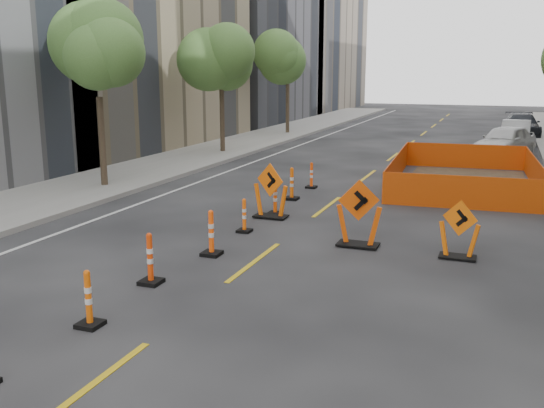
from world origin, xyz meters
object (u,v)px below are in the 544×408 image
at_px(channelizer_2, 88,298).
at_px(channelizer_3, 150,259).
at_px(channelizer_8, 311,175).
at_px(chevron_sign_center, 359,213).
at_px(chevron_sign_left, 271,191).
at_px(parked_car_near, 505,141).
at_px(parked_car_far, 521,125).
at_px(channelizer_6, 275,198).
at_px(parked_car_mid, 516,133).
at_px(channelizer_7, 292,184).
at_px(chevron_sign_right, 459,229).
at_px(channelizer_4, 211,233).
at_px(channelizer_5, 244,215).

relative_size(channelizer_2, channelizer_3, 0.94).
relative_size(channelizer_8, chevron_sign_center, 0.57).
bearing_deg(chevron_sign_left, parked_car_near, 89.76).
xyz_separation_m(parked_car_near, parked_car_far, (0.95, 10.37, -0.05)).
relative_size(channelizer_6, parked_car_mid, 0.23).
distance_m(channelizer_8, parked_car_near, 12.91).
bearing_deg(channelizer_7, channelizer_6, -84.05).
distance_m(channelizer_8, chevron_sign_right, 8.92).
relative_size(channelizer_4, parked_car_near, 0.24).
relative_size(chevron_sign_center, chevron_sign_right, 1.21).
xyz_separation_m(channelizer_8, parked_car_near, (6.54, 11.13, 0.31)).
distance_m(chevron_sign_left, parked_car_mid, 22.06).
height_order(channelizer_8, chevron_sign_center, chevron_sign_center).
height_order(channelizer_3, chevron_sign_right, chevron_sign_right).
distance_m(channelizer_5, channelizer_6, 2.17).
bearing_deg(channelizer_4, chevron_sign_right, 18.44).
bearing_deg(channelizer_3, channelizer_4, 82.47).
distance_m(chevron_sign_center, parked_car_mid, 23.26).
distance_m(channelizer_4, channelizer_6, 4.35).
distance_m(chevron_sign_center, parked_car_near, 18.17).
distance_m(channelizer_5, parked_car_mid, 23.75).
distance_m(channelizer_2, channelizer_5, 6.52).
xyz_separation_m(chevron_sign_right, parked_car_far, (1.83, 28.39, 0.05)).
distance_m(channelizer_7, parked_car_far, 24.83).
bearing_deg(parked_car_near, channelizer_4, -86.89).
bearing_deg(parked_car_near, parked_car_mid, 104.50).
height_order(channelizer_5, parked_car_near, parked_car_near).
xyz_separation_m(chevron_sign_center, chevron_sign_right, (2.36, -0.13, -0.15)).
xyz_separation_m(channelizer_2, parked_car_mid, (6.95, 29.23, 0.21)).
xyz_separation_m(channelizer_4, chevron_sign_center, (3.03, 1.93, 0.29)).
relative_size(channelizer_7, chevron_sign_left, 0.67).
xyz_separation_m(channelizer_5, parked_car_near, (6.38, 17.64, 0.32)).
height_order(channelizer_2, channelizer_8, channelizer_2).
bearing_deg(channelizer_2, chevron_sign_left, 89.26).
bearing_deg(parked_car_near, channelizer_8, -99.75).
distance_m(channelizer_6, parked_car_mid, 21.66).
distance_m(channelizer_6, channelizer_8, 4.35).
height_order(channelizer_7, parked_car_mid, parked_car_mid).
bearing_deg(channelizer_6, channelizer_8, 92.86).
bearing_deg(chevron_sign_center, parked_car_mid, 56.65).
xyz_separation_m(channelizer_2, chevron_sign_left, (0.11, 8.25, 0.31)).
bearing_deg(channelizer_6, channelizer_7, 95.95).
relative_size(channelizer_5, channelizer_8, 0.96).
relative_size(channelizer_4, chevron_sign_left, 0.67).
relative_size(chevron_sign_right, parked_car_mid, 0.32).
bearing_deg(parked_car_near, channelizer_7, -95.52).
distance_m(channelizer_7, chevron_sign_center, 5.66).
bearing_deg(parked_car_far, chevron_sign_left, -109.27).
height_order(channelizer_7, chevron_sign_right, chevron_sign_right).
bearing_deg(parked_car_mid, channelizer_8, -111.15).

